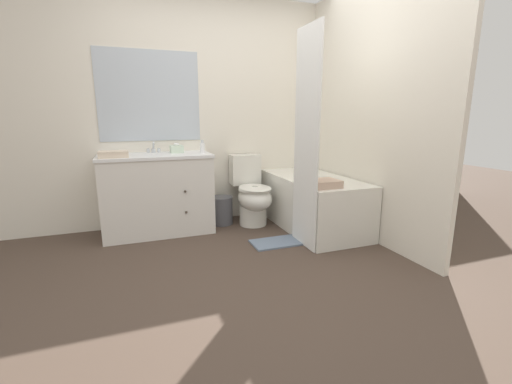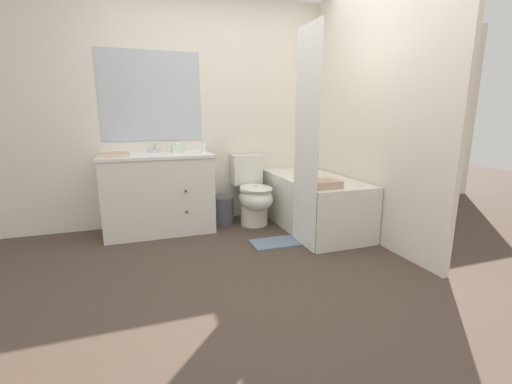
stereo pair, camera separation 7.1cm
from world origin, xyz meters
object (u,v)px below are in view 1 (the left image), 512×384
vanity_cabinet (158,193)px  hand_towel_folded (114,154)px  bath_towel_folded (324,183)px  sink_faucet (154,149)px  bath_mat (278,242)px  tissue_box (177,149)px  toilet (252,195)px  bathtub (312,202)px  wastebasket (222,210)px  soap_dispenser (202,147)px

vanity_cabinet → hand_towel_folded: hand_towel_folded is taller
bath_towel_folded → hand_towel_folded: bearing=156.9°
sink_faucet → bath_mat: size_ratio=0.28×
tissue_box → bath_mat: 1.45m
toilet → bath_mat: 0.74m
vanity_cabinet → bathtub: bearing=-14.8°
vanity_cabinet → bathtub: (1.60, -0.42, -0.14)m
wastebasket → bath_mat: bearing=-65.7°
bathtub → toilet: bearing=150.2°
soap_dispenser → bath_mat: (0.56, -0.72, -0.88)m
soap_dispenser → bath_mat: bearing=-51.8°
sink_faucet → bath_towel_folded: size_ratio=0.53×
wastebasket → bath_towel_folded: 1.28m
bathtub → vanity_cabinet: bearing=165.2°
toilet → soap_dispenser: size_ratio=5.66×
toilet → bath_towel_folded: bearing=-63.6°
bathtub → hand_towel_folded: hand_towel_folded is taller
wastebasket → tissue_box: (-0.46, 0.05, 0.71)m
bathtub → bath_towel_folded: size_ratio=5.14×
vanity_cabinet → bath_towel_folded: bearing=-32.6°
wastebasket → bath_towel_folded: (0.74, -0.95, 0.44)m
wastebasket → bath_mat: wastebasket is taller
vanity_cabinet → tissue_box: bearing=20.7°
vanity_cabinet → sink_faucet: sink_faucet is taller
sink_faucet → bath_towel_folded: (1.43, -1.09, -0.27)m
sink_faucet → wastebasket: (0.69, -0.14, -0.70)m
bathtub → hand_towel_folded: (-1.99, 0.28, 0.57)m
wastebasket → bathtub: bearing=-26.6°
toilet → sink_faucet: bearing=165.7°
bathtub → tissue_box: 1.58m
soap_dispenser → hand_towel_folded: size_ratio=0.51×
vanity_cabinet → hand_towel_folded: size_ratio=4.20×
hand_towel_folded → soap_dispenser: bearing=7.1°
hand_towel_folded → bath_mat: (1.43, -0.61, -0.85)m
toilet → wastebasket: size_ratio=2.42×
vanity_cabinet → tissue_box: size_ratio=7.59×
wastebasket → hand_towel_folded: 1.30m
wastebasket → vanity_cabinet: bearing=-177.3°
bathtub → hand_towel_folded: 2.09m
sink_faucet → tissue_box: 0.25m
toilet → bathtub: bearing=-29.8°
toilet → soap_dispenser: bearing=174.1°
bathtub → bath_towel_folded: bath_towel_folded is taller
wastebasket → tissue_box: bearing=173.3°
toilet → tissue_box: size_ratio=5.23×
vanity_cabinet → hand_towel_folded: bearing=-159.7°
bathtub → bath_towel_folded: (-0.17, -0.49, 0.31)m
hand_towel_folded → sink_faucet: bearing=39.2°
bathtub → bath_mat: bearing=-149.6°
bathtub → bath_mat: bathtub is taller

